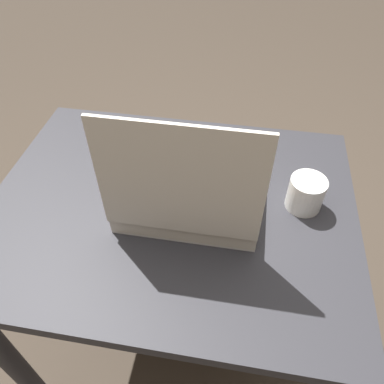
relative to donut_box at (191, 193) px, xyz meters
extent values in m
plane|color=#42382D|center=(0.05, -0.01, -0.81)|extent=(8.00, 8.00, 0.00)
cube|color=#2D2D33|center=(0.05, -0.01, -0.07)|extent=(0.91, 0.72, 0.03)
cylinder|color=#2D2D33|center=(-0.36, -0.32, -0.45)|extent=(0.06, 0.06, 0.72)
cylinder|color=#2D2D33|center=(0.46, -0.32, -0.45)|extent=(0.06, 0.06, 0.72)
cylinder|color=#2D2D33|center=(0.46, 0.30, -0.45)|extent=(0.06, 0.06, 0.72)
cube|color=silver|center=(0.00, -0.03, -0.05)|extent=(0.33, 0.28, 0.01)
cube|color=beige|center=(0.00, -0.17, -0.03)|extent=(0.33, 0.01, 0.04)
cube|color=beige|center=(0.00, 0.10, -0.03)|extent=(0.33, 0.01, 0.04)
cube|color=beige|center=(-0.16, -0.03, -0.03)|extent=(0.01, 0.28, 0.04)
cube|color=beige|center=(0.16, -0.03, -0.03)|extent=(0.01, 0.28, 0.04)
cube|color=beige|center=(0.00, 0.11, 0.13)|extent=(0.33, 0.01, 0.28)
torus|color=tan|center=(-0.11, -0.12, -0.04)|extent=(0.07, 0.07, 0.02)
torus|color=#381E11|center=(-0.03, -0.12, -0.04)|extent=(0.07, 0.07, 0.02)
ellipsoid|color=tan|center=(0.04, -0.12, -0.03)|extent=(0.07, 0.07, 0.03)
torus|color=#381E11|center=(0.12, -0.13, -0.04)|extent=(0.07, 0.07, 0.02)
ellipsoid|color=pink|center=(-0.11, -0.03, -0.03)|extent=(0.07, 0.07, 0.04)
torus|color=pink|center=(-0.03, -0.03, -0.04)|extent=(0.07, 0.07, 0.02)
ellipsoid|color=black|center=(0.04, -0.04, -0.03)|extent=(0.07, 0.07, 0.04)
ellipsoid|color=tan|center=(0.12, -0.04, -0.03)|extent=(0.07, 0.07, 0.03)
ellipsoid|color=black|center=(-0.11, 0.05, -0.03)|extent=(0.07, 0.07, 0.04)
ellipsoid|color=#9E6633|center=(-0.04, 0.05, -0.03)|extent=(0.07, 0.07, 0.03)
ellipsoid|color=tan|center=(0.04, 0.06, -0.03)|extent=(0.07, 0.07, 0.04)
torus|color=pink|center=(0.12, 0.06, -0.04)|extent=(0.07, 0.07, 0.02)
cylinder|color=white|center=(-0.27, -0.06, -0.01)|extent=(0.09, 0.09, 0.08)
cylinder|color=black|center=(-0.27, -0.06, 0.03)|extent=(0.07, 0.07, 0.01)
cube|color=silver|center=(0.04, -0.28, -0.05)|extent=(0.15, 0.13, 0.01)
camera|label=1|loc=(-0.11, 0.60, 0.63)|focal=35.00mm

